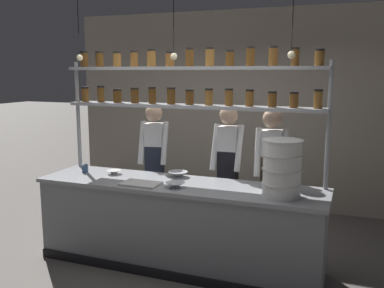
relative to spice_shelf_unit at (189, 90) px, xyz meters
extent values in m
plane|color=#5B5651|center=(0.01, -0.33, -1.89)|extent=(40.00, 40.00, 0.00)
cube|color=#9E9384|center=(0.01, 2.11, -0.39)|extent=(5.50, 0.12, 3.01)
cube|color=gray|center=(0.01, -0.33, -1.45)|extent=(3.04, 0.72, 0.88)
cube|color=#999BA0|center=(0.01, -0.33, -0.99)|extent=(3.10, 0.76, 0.04)
cube|color=black|center=(0.01, -0.70, -1.84)|extent=(3.04, 0.03, 0.10)
cylinder|color=#999BA0|center=(-1.47, 0.00, -0.79)|extent=(0.04, 0.04, 2.20)
cylinder|color=#999BA0|center=(1.48, 0.00, -0.79)|extent=(0.04, 0.04, 2.20)
cube|color=#999BA0|center=(0.01, 0.00, -0.18)|extent=(2.94, 0.28, 0.04)
cylinder|color=brown|center=(-1.35, 0.00, -0.09)|extent=(0.09, 0.09, 0.16)
cylinder|color=black|center=(-1.35, 0.00, 0.00)|extent=(0.09, 0.09, 0.02)
cylinder|color=brown|center=(-1.13, 0.00, -0.08)|extent=(0.08, 0.08, 0.17)
cylinder|color=black|center=(-1.13, 0.00, 0.02)|extent=(0.09, 0.09, 0.02)
cylinder|color=#513314|center=(-0.90, 0.00, -0.09)|extent=(0.10, 0.10, 0.14)
cylinder|color=black|center=(-0.90, 0.00, -0.01)|extent=(0.10, 0.10, 0.02)
cylinder|color=#513314|center=(-0.67, 0.00, -0.09)|extent=(0.09, 0.09, 0.16)
cylinder|color=black|center=(-0.67, 0.00, 0.00)|extent=(0.09, 0.09, 0.02)
cylinder|color=#513314|center=(-0.45, 0.00, -0.08)|extent=(0.08, 0.08, 0.17)
cylinder|color=black|center=(-0.45, 0.00, 0.01)|extent=(0.09, 0.09, 0.02)
cylinder|color=#513314|center=(-0.22, 0.00, -0.08)|extent=(0.09, 0.09, 0.17)
cylinder|color=black|center=(-0.22, 0.00, 0.01)|extent=(0.10, 0.10, 0.02)
cylinder|color=#513314|center=(0.00, 0.00, -0.09)|extent=(0.09, 0.09, 0.15)
cylinder|color=black|center=(0.00, 0.00, -0.01)|extent=(0.09, 0.09, 0.02)
cylinder|color=brown|center=(0.23, 0.00, -0.08)|extent=(0.09, 0.09, 0.16)
cylinder|color=black|center=(0.23, 0.00, 0.01)|extent=(0.09, 0.09, 0.02)
cylinder|color=brown|center=(0.45, 0.00, -0.08)|extent=(0.09, 0.09, 0.16)
cylinder|color=black|center=(0.45, 0.00, 0.01)|extent=(0.09, 0.09, 0.02)
cylinder|color=brown|center=(0.68, 0.00, -0.09)|extent=(0.08, 0.08, 0.16)
cylinder|color=black|center=(0.68, 0.00, 0.00)|extent=(0.09, 0.09, 0.02)
cylinder|color=brown|center=(0.91, 0.00, -0.09)|extent=(0.09, 0.09, 0.14)
cylinder|color=black|center=(0.91, 0.00, -0.01)|extent=(0.09, 0.09, 0.02)
cylinder|color=brown|center=(1.13, 0.00, -0.09)|extent=(0.09, 0.09, 0.14)
cylinder|color=black|center=(1.13, 0.00, -0.01)|extent=(0.09, 0.09, 0.02)
cylinder|color=brown|center=(1.37, 0.00, -0.08)|extent=(0.09, 0.09, 0.17)
cylinder|color=black|center=(1.37, 0.00, 0.01)|extent=(0.09, 0.09, 0.02)
cube|color=#999BA0|center=(0.01, 0.00, 0.23)|extent=(2.94, 0.28, 0.04)
cylinder|color=#513314|center=(-1.34, 0.00, 0.33)|extent=(0.09, 0.09, 0.16)
cylinder|color=black|center=(-1.34, 0.00, 0.42)|extent=(0.09, 0.09, 0.02)
cylinder|color=#513314|center=(-1.13, 0.00, 0.33)|extent=(0.09, 0.09, 0.16)
cylinder|color=black|center=(-1.13, 0.00, 0.42)|extent=(0.09, 0.09, 0.02)
cylinder|color=brown|center=(-0.89, 0.00, 0.33)|extent=(0.09, 0.09, 0.15)
cylinder|color=black|center=(-0.89, 0.00, 0.41)|extent=(0.09, 0.09, 0.02)
cylinder|color=brown|center=(-0.67, 0.00, 0.33)|extent=(0.08, 0.08, 0.16)
cylinder|color=black|center=(-0.67, 0.00, 0.42)|extent=(0.09, 0.09, 0.02)
cylinder|color=brown|center=(-0.45, 0.00, 0.33)|extent=(0.10, 0.10, 0.17)
cylinder|color=black|center=(-0.45, 0.00, 0.43)|extent=(0.10, 0.10, 0.02)
cylinder|color=brown|center=(-0.23, 0.00, 0.32)|extent=(0.10, 0.10, 0.14)
cylinder|color=black|center=(-0.23, 0.00, 0.40)|extent=(0.10, 0.10, 0.02)
cylinder|color=#513314|center=(0.01, 0.00, 0.34)|extent=(0.09, 0.09, 0.18)
cylinder|color=black|center=(0.01, 0.00, 0.44)|extent=(0.09, 0.09, 0.02)
cylinder|color=brown|center=(0.24, 0.00, 0.34)|extent=(0.09, 0.09, 0.18)
cylinder|color=black|center=(0.24, 0.00, 0.44)|extent=(0.10, 0.10, 0.02)
cylinder|color=#513314|center=(0.46, 0.00, 0.32)|extent=(0.09, 0.09, 0.15)
cylinder|color=black|center=(0.46, 0.00, 0.41)|extent=(0.09, 0.09, 0.02)
cylinder|color=#513314|center=(0.67, 0.00, 0.34)|extent=(0.09, 0.09, 0.18)
cylinder|color=black|center=(0.67, 0.00, 0.44)|extent=(0.09, 0.09, 0.02)
cylinder|color=brown|center=(0.91, 0.00, 0.34)|extent=(0.09, 0.09, 0.18)
cylinder|color=black|center=(0.91, 0.00, 0.44)|extent=(0.09, 0.09, 0.02)
cylinder|color=#513314|center=(1.13, 0.00, 0.33)|extent=(0.08, 0.08, 0.16)
cylinder|color=black|center=(1.13, 0.00, 0.42)|extent=(0.08, 0.08, 0.02)
cylinder|color=brown|center=(1.36, 0.00, 0.32)|extent=(0.09, 0.09, 0.14)
cylinder|color=black|center=(1.36, 0.00, 0.40)|extent=(0.10, 0.10, 0.02)
cylinder|color=black|center=(-0.71, 0.40, -1.49)|extent=(0.11, 0.11, 0.81)
cylinder|color=black|center=(-0.56, 0.43, -1.49)|extent=(0.11, 0.11, 0.81)
cube|color=#232838|center=(-0.63, 0.41, -0.91)|extent=(0.25, 0.21, 0.35)
cube|color=white|center=(-0.63, 0.41, -0.59)|extent=(0.25, 0.22, 0.29)
sphere|color=tan|center=(-0.63, 0.41, -0.32)|extent=(0.21, 0.21, 0.21)
cylinder|color=white|center=(-0.76, 0.32, -0.69)|extent=(0.12, 0.26, 0.53)
cylinder|color=white|center=(-0.48, 0.39, -0.69)|extent=(0.12, 0.26, 0.53)
cylinder|color=black|center=(0.26, 0.38, -1.49)|extent=(0.11, 0.11, 0.82)
cylinder|color=black|center=(0.42, 0.38, -1.49)|extent=(0.11, 0.11, 0.82)
cube|color=black|center=(0.34, 0.38, -0.90)|extent=(0.22, 0.17, 0.35)
cube|color=white|center=(0.34, 0.38, -0.58)|extent=(0.22, 0.18, 0.29)
sphere|color=tan|center=(0.34, 0.38, -0.31)|extent=(0.22, 0.22, 0.22)
cylinder|color=white|center=(0.20, 0.32, -0.68)|extent=(0.07, 0.25, 0.54)
cylinder|color=white|center=(0.49, 0.33, -0.68)|extent=(0.07, 0.25, 0.54)
cylinder|color=black|center=(0.79, 0.26, -1.49)|extent=(0.11, 0.11, 0.81)
cylinder|color=black|center=(0.95, 0.28, -1.49)|extent=(0.11, 0.11, 0.81)
cube|color=#473828|center=(0.87, 0.27, -0.90)|extent=(0.24, 0.20, 0.35)
cube|color=white|center=(0.87, 0.27, -0.58)|extent=(0.24, 0.21, 0.29)
sphere|color=tan|center=(0.87, 0.27, -0.31)|extent=(0.21, 0.21, 0.21)
cylinder|color=white|center=(0.74, 0.19, -0.68)|extent=(0.10, 0.26, 0.54)
cylinder|color=white|center=(1.03, 0.23, -0.68)|extent=(0.10, 0.26, 0.54)
cylinder|color=white|center=(1.10, -0.43, -0.91)|extent=(0.36, 0.36, 0.12)
cylinder|color=silver|center=(1.10, -0.43, -0.84)|extent=(0.38, 0.38, 0.01)
cylinder|color=white|center=(1.10, -0.43, -0.77)|extent=(0.36, 0.36, 0.12)
cylinder|color=silver|center=(1.10, -0.43, -0.71)|extent=(0.38, 0.38, 0.01)
cylinder|color=white|center=(1.10, -0.43, -0.64)|extent=(0.36, 0.36, 0.12)
cylinder|color=silver|center=(1.10, -0.43, -0.57)|extent=(0.38, 0.38, 0.01)
cylinder|color=white|center=(1.10, -0.43, -0.50)|extent=(0.36, 0.36, 0.12)
cylinder|color=silver|center=(1.10, -0.43, -0.43)|extent=(0.38, 0.38, 0.01)
cube|color=silver|center=(-0.33, -0.53, -0.96)|extent=(0.40, 0.26, 0.02)
cylinder|color=#B2B7BC|center=(-0.11, -0.08, -0.97)|extent=(0.10, 0.10, 0.01)
cone|color=#B2B7BC|center=(-0.11, -0.08, -0.94)|extent=(0.22, 0.22, 0.06)
cylinder|color=silver|center=(-0.85, -0.22, -0.97)|extent=(0.07, 0.07, 0.01)
cone|color=silver|center=(-0.85, -0.22, -0.95)|extent=(0.16, 0.16, 0.05)
cylinder|color=silver|center=(0.04, -0.50, -0.97)|extent=(0.09, 0.09, 0.01)
cone|color=silver|center=(0.04, -0.50, -0.95)|extent=(0.20, 0.20, 0.06)
cylinder|color=#334C70|center=(-1.20, -0.27, -0.93)|extent=(0.07, 0.07, 0.09)
cylinder|color=black|center=(-1.17, -0.33, 0.71)|extent=(0.01, 0.01, 0.72)
sphere|color=#F9E5B2|center=(-1.17, -0.33, 0.35)|extent=(0.07, 0.07, 0.07)
cylinder|color=black|center=(-0.04, -0.33, 0.71)|extent=(0.01, 0.01, 0.72)
sphere|color=#F9E5B2|center=(-0.04, -0.33, 0.35)|extent=(0.07, 0.07, 0.07)
cylinder|color=black|center=(1.14, -0.33, 0.71)|extent=(0.01, 0.01, 0.72)
sphere|color=#F9E5B2|center=(1.14, -0.33, 0.35)|extent=(0.07, 0.07, 0.07)
camera|label=1|loc=(1.72, -4.38, 0.20)|focal=40.00mm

